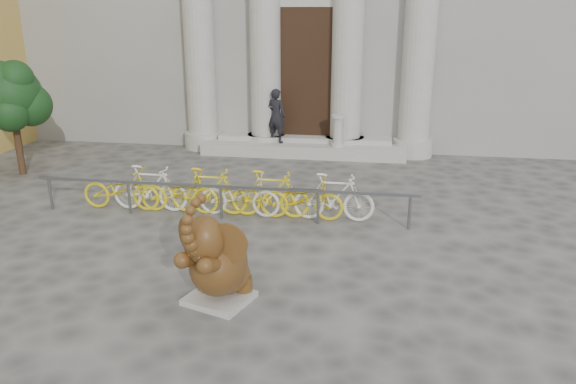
% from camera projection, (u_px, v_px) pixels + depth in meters
% --- Properties ---
extents(ground, '(80.00, 80.00, 0.00)m').
position_uv_depth(ground, '(217.00, 316.00, 7.94)').
color(ground, '#474442').
rests_on(ground, ground).
extents(entrance_steps, '(6.00, 1.20, 0.36)m').
position_uv_depth(entrance_steps, '(303.00, 149.00, 16.71)').
color(entrance_steps, '#A8A59E').
rests_on(entrance_steps, ground).
extents(elephant_statue, '(1.18, 1.40, 1.76)m').
position_uv_depth(elephant_statue, '(217.00, 262.00, 8.13)').
color(elephant_statue, '#A8A59E').
rests_on(elephant_statue, ground).
extents(bike_rack, '(8.00, 0.53, 1.00)m').
position_uv_depth(bike_rack, '(224.00, 192.00, 11.72)').
color(bike_rack, slate).
rests_on(bike_rack, ground).
extents(tree, '(1.70, 1.55, 2.95)m').
position_uv_depth(tree, '(12.00, 96.00, 14.15)').
color(tree, '#332114').
rests_on(tree, ground).
extents(pedestrian, '(0.68, 0.55, 1.60)m').
position_uv_depth(pedestrian, '(276.00, 116.00, 16.46)').
color(pedestrian, black).
rests_on(pedestrian, entrance_steps).
extents(balustrade_post, '(0.37, 0.37, 0.92)m').
position_uv_depth(balustrade_post, '(338.00, 132.00, 16.09)').
color(balustrade_post, '#A8A59E').
rests_on(balustrade_post, entrance_steps).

